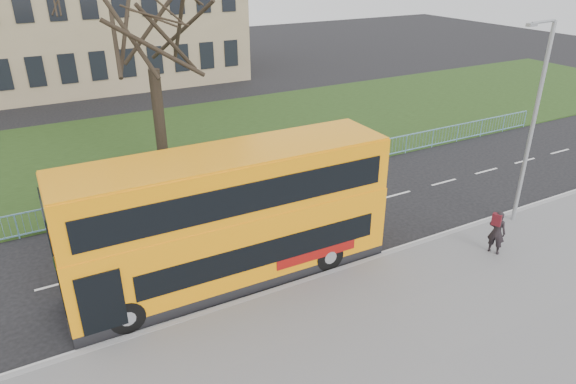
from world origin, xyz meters
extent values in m
plane|color=black|center=(0.00, 0.00, 0.00)|extent=(120.00, 120.00, 0.00)
cube|color=slate|center=(0.00, -6.75, 0.06)|extent=(80.00, 10.50, 0.12)
cube|color=gray|center=(0.00, -1.55, 0.07)|extent=(80.00, 0.20, 0.14)
cube|color=#233A15|center=(0.00, 14.30, 0.04)|extent=(80.00, 15.40, 0.08)
cube|color=#FF960A|center=(-3.47, 0.03, 1.41)|extent=(11.08, 2.76, 2.05)
cube|color=#FF960A|center=(-3.47, 0.03, 2.61)|extent=(11.08, 2.76, 0.35)
cube|color=#FF960A|center=(-3.47, 0.03, 3.71)|extent=(11.03, 2.70, 1.84)
cube|color=black|center=(-2.85, -1.31, 1.49)|extent=(8.53, 0.14, 0.89)
cube|color=black|center=(-3.49, -1.28, 3.62)|extent=(10.17, 0.16, 1.00)
cylinder|color=black|center=(-7.43, -1.12, 0.55)|extent=(1.10, 0.31, 1.09)
cylinder|color=black|center=(-0.27, -1.20, 0.55)|extent=(1.10, 0.31, 1.09)
imported|color=black|center=(5.74, -3.42, 0.99)|extent=(0.63, 0.75, 1.74)
cylinder|color=#989CA1|center=(8.56, -2.00, 4.18)|extent=(0.16, 0.16, 8.12)
cylinder|color=#989CA1|center=(7.85, -2.07, 8.24)|extent=(1.42, 0.24, 0.10)
cube|color=#989CA1|center=(7.15, -2.14, 8.19)|extent=(0.47, 0.23, 0.12)
camera|label=1|loc=(-9.11, -14.28, 10.52)|focal=32.00mm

